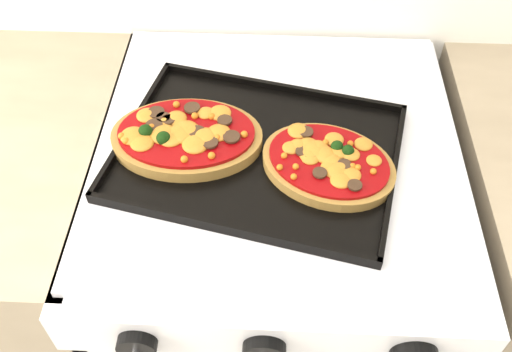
{
  "coord_description": "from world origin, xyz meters",
  "views": [
    {
      "loc": [
        -0.03,
        1.05,
        1.58
      ],
      "look_at": [
        -0.05,
        1.62,
        0.92
      ],
      "focal_mm": 40.0,
      "sensor_mm": 36.0,
      "label": 1
    }
  ],
  "objects_px": {
    "baking_tray": "(257,151)",
    "pizza_left": "(187,135)",
    "pizza_right": "(328,163)",
    "stove": "(272,284)"
  },
  "relations": [
    {
      "from": "baking_tray",
      "to": "pizza_left",
      "type": "xyz_separation_m",
      "value": [
        -0.11,
        0.01,
        0.02
      ]
    },
    {
      "from": "pizza_right",
      "to": "baking_tray",
      "type": "bearing_deg",
      "value": 164.02
    },
    {
      "from": "baking_tray",
      "to": "stove",
      "type": "bearing_deg",
      "value": 59.31
    },
    {
      "from": "stove",
      "to": "pizza_left",
      "type": "bearing_deg",
      "value": -172.65
    },
    {
      "from": "baking_tray",
      "to": "pizza_right",
      "type": "distance_m",
      "value": 0.11
    },
    {
      "from": "baking_tray",
      "to": "pizza_left",
      "type": "distance_m",
      "value": 0.11
    },
    {
      "from": "pizza_left",
      "to": "pizza_right",
      "type": "height_order",
      "value": "pizza_left"
    },
    {
      "from": "baking_tray",
      "to": "pizza_right",
      "type": "relative_size",
      "value": 2.08
    },
    {
      "from": "stove",
      "to": "pizza_right",
      "type": "height_order",
      "value": "pizza_right"
    },
    {
      "from": "pizza_left",
      "to": "stove",
      "type": "bearing_deg",
      "value": 7.35
    }
  ]
}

